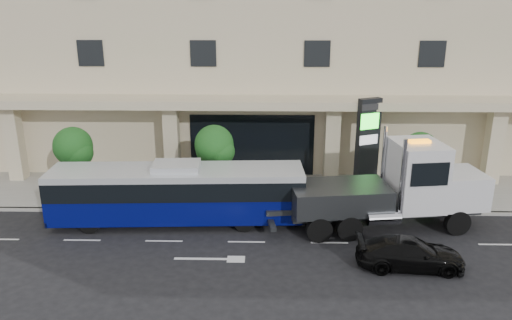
{
  "coord_description": "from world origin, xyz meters",
  "views": [
    {
      "loc": [
        0.95,
        -23.18,
        11.12
      ],
      "look_at": [
        0.38,
        2.0,
        3.04
      ],
      "focal_mm": 35.0,
      "sensor_mm": 36.0,
      "label": 1
    }
  ],
  "objects_px": {
    "tow_truck": "(396,189)",
    "black_sedan": "(410,253)",
    "city_bus": "(177,193)",
    "signage_pylon": "(367,144)"
  },
  "relations": [
    {
      "from": "tow_truck",
      "to": "signage_pylon",
      "type": "distance_m",
      "value": 5.2
    },
    {
      "from": "city_bus",
      "to": "black_sedan",
      "type": "bearing_deg",
      "value": -24.7
    },
    {
      "from": "black_sedan",
      "to": "signage_pylon",
      "type": "relative_size",
      "value": 0.83
    },
    {
      "from": "city_bus",
      "to": "signage_pylon",
      "type": "distance_m",
      "value": 11.69
    },
    {
      "from": "tow_truck",
      "to": "signage_pylon",
      "type": "xyz_separation_m",
      "value": [
        -0.53,
        5.1,
        0.91
      ]
    },
    {
      "from": "black_sedan",
      "to": "signage_pylon",
      "type": "distance_m",
      "value": 9.48
    },
    {
      "from": "tow_truck",
      "to": "black_sedan",
      "type": "height_order",
      "value": "tow_truck"
    },
    {
      "from": "tow_truck",
      "to": "black_sedan",
      "type": "bearing_deg",
      "value": -101.54
    },
    {
      "from": "tow_truck",
      "to": "signage_pylon",
      "type": "bearing_deg",
      "value": 88.14
    },
    {
      "from": "city_bus",
      "to": "black_sedan",
      "type": "distance_m",
      "value": 11.72
    }
  ]
}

